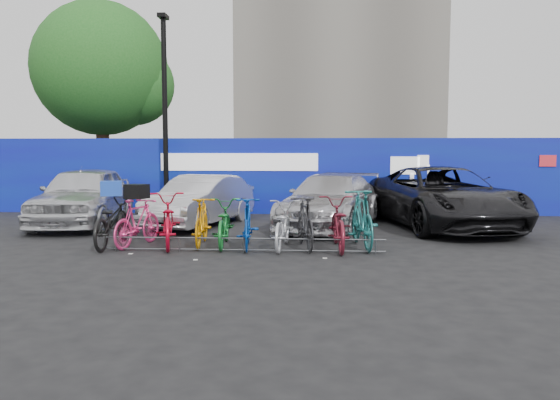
# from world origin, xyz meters

# --- Properties ---
(ground) EXTENTS (100.00, 100.00, 0.00)m
(ground) POSITION_xyz_m (0.00, 0.00, 0.00)
(ground) COLOR black
(ground) RESTS_ON ground
(hoarding) EXTENTS (22.00, 0.18, 2.40)m
(hoarding) POSITION_xyz_m (0.01, 6.00, 1.20)
(hoarding) COLOR #0B2C9B
(hoarding) RESTS_ON ground
(tree) EXTENTS (5.40, 5.20, 7.80)m
(tree) POSITION_xyz_m (-6.77, 10.06, 5.07)
(tree) COLOR #382314
(tree) RESTS_ON ground
(lamppost) EXTENTS (0.25, 0.50, 6.11)m
(lamppost) POSITION_xyz_m (-3.20, 5.40, 3.27)
(lamppost) COLOR black
(lamppost) RESTS_ON ground
(bike_rack) EXTENTS (5.60, 0.03, 0.30)m
(bike_rack) POSITION_xyz_m (-0.00, -0.60, 0.16)
(bike_rack) COLOR #595B60
(bike_rack) RESTS_ON ground
(car_0) EXTENTS (2.37, 4.89, 1.61)m
(car_0) POSITION_xyz_m (-4.81, 3.04, 0.80)
(car_0) COLOR silver
(car_0) RESTS_ON ground
(car_1) EXTENTS (2.54, 4.34, 1.35)m
(car_1) POSITION_xyz_m (-1.66, 3.15, 0.68)
(car_1) COLOR silver
(car_1) RESTS_ON ground
(car_2) EXTENTS (3.30, 5.19, 1.40)m
(car_2) POSITION_xyz_m (1.82, 3.12, 0.70)
(car_2) COLOR silver
(car_2) RESTS_ON ground
(car_3) EXTENTS (3.72, 6.15, 1.60)m
(car_3) POSITION_xyz_m (4.74, 3.23, 0.80)
(car_3) COLOR black
(car_3) RESTS_ON ground
(bike_0) EXTENTS (0.75, 2.07, 1.08)m
(bike_0) POSITION_xyz_m (-2.85, -0.11, 0.54)
(bike_0) COLOR black
(bike_0) RESTS_ON ground
(bike_1) EXTENTS (0.89, 1.76, 1.02)m
(bike_1) POSITION_xyz_m (-2.33, -0.06, 0.51)
(bike_1) COLOR #E53478
(bike_1) RESTS_ON ground
(bike_2) EXTENTS (1.25, 2.22, 1.11)m
(bike_2) POSITION_xyz_m (-1.70, -0.03, 0.55)
(bike_2) COLOR #BB0923
(bike_2) RESTS_ON ground
(bike_3) EXTENTS (0.60, 1.75, 1.03)m
(bike_3) POSITION_xyz_m (-0.99, 0.07, 0.52)
(bike_3) COLOR orange
(bike_3) RESTS_ON ground
(bike_4) EXTENTS (0.80, 1.92, 0.98)m
(bike_4) POSITION_xyz_m (-0.53, 0.06, 0.49)
(bike_4) COLOR #17762A
(bike_4) RESTS_ON ground
(bike_5) EXTENTS (0.65, 1.79, 1.05)m
(bike_5) POSITION_xyz_m (0.02, -0.13, 0.53)
(bike_5) COLOR #093B9E
(bike_5) RESTS_ON ground
(bike_6) EXTENTS (0.77, 1.88, 0.97)m
(bike_6) POSITION_xyz_m (0.73, -0.11, 0.48)
(bike_6) COLOR #B7B9BF
(bike_6) RESTS_ON ground
(bike_7) EXTENTS (0.83, 1.86, 1.08)m
(bike_7) POSITION_xyz_m (1.21, -0.08, 0.54)
(bike_7) COLOR #242426
(bike_7) RESTS_ON ground
(bike_8) EXTENTS (0.80, 2.05, 1.06)m
(bike_8) POSITION_xyz_m (1.88, -0.14, 0.53)
(bike_8) COLOR maroon
(bike_8) RESTS_ON ground
(bike_9) EXTENTS (0.81, 2.10, 1.23)m
(bike_9) POSITION_xyz_m (2.39, 0.08, 0.61)
(bike_9) COLOR #1E6D6B
(bike_9) RESTS_ON ground
(cargo_crate) EXTENTS (0.51, 0.45, 0.30)m
(cargo_crate) POSITION_xyz_m (-2.85, -0.11, 1.23)
(cargo_crate) COLOR blue
(cargo_crate) RESTS_ON bike_0
(cargo_topcase) EXTENTS (0.51, 0.48, 0.30)m
(cargo_topcase) POSITION_xyz_m (-2.33, -0.06, 1.17)
(cargo_topcase) COLOR black
(cargo_topcase) RESTS_ON bike_1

